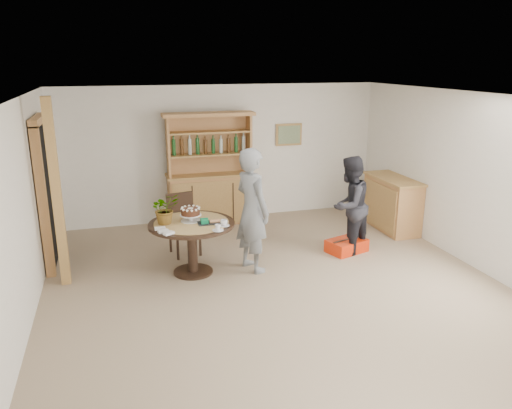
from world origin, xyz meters
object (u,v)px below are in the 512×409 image
at_px(sideboard, 392,203).
at_px(dining_table, 192,233).
at_px(dining_chair, 183,220).
at_px(hutch, 210,187).
at_px(adult_person, 349,206).
at_px(red_suitcase, 347,246).
at_px(teen_boy, 252,210).

relative_size(sideboard, dining_table, 1.05).
relative_size(dining_table, dining_chair, 1.27).
bearing_deg(dining_table, sideboard, 14.11).
bearing_deg(hutch, adult_person, -49.35).
distance_m(dining_table, adult_person, 2.47).
xyz_separation_m(sideboard, dining_table, (-3.72, -0.94, 0.13)).
bearing_deg(adult_person, dining_chair, -49.12).
bearing_deg(red_suitcase, dining_chair, 145.92).
bearing_deg(hutch, sideboard, -22.21).
bearing_deg(teen_boy, dining_chair, 23.21).
distance_m(hutch, teen_boy, 2.29).
bearing_deg(sideboard, red_suitcase, -147.37).
relative_size(sideboard, red_suitcase, 1.81).
xyz_separation_m(hutch, adult_person, (1.78, -2.07, 0.08)).
relative_size(teen_boy, red_suitcase, 2.56).
xyz_separation_m(dining_chair, red_suitcase, (2.48, -0.70, -0.43)).
bearing_deg(hutch, teen_boy, -85.84).
bearing_deg(teen_boy, red_suitcase, -101.68).
bearing_deg(dining_chair, adult_person, -27.35).
bearing_deg(sideboard, adult_person, -146.72).
relative_size(hutch, dining_chair, 2.16).
bearing_deg(hutch, dining_chair, -117.40).
xyz_separation_m(hutch, dining_table, (-0.68, -2.18, -0.08)).
height_order(dining_table, dining_chair, dining_chair).
height_order(dining_chair, adult_person, adult_person).
height_order(sideboard, adult_person, adult_person).
height_order(sideboard, red_suitcase, sideboard).
xyz_separation_m(teen_boy, red_suitcase, (1.62, 0.23, -0.79)).
xyz_separation_m(sideboard, red_suitcase, (-1.26, -0.81, -0.37)).
bearing_deg(red_suitcase, teen_boy, 169.74).
distance_m(dining_chair, adult_person, 2.59).
distance_m(hutch, red_suitcase, 2.78).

